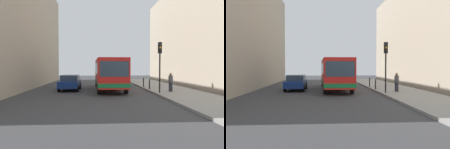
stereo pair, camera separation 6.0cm
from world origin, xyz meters
The scene contains 10 objects.
ground_plane centered at (0.00, 0.00, 0.00)m, with size 80.00×80.00×0.00m, color #38383A.
sidewalk centered at (5.40, 0.00, 0.07)m, with size 4.40×40.00×0.15m, color gray.
building_left centered at (-11.50, 4.00, 6.50)m, with size 7.00×32.00×13.00m, color #B2A38C.
building_right centered at (11.50, 4.00, 6.20)m, with size 7.00×32.00×12.40m, color #B2A38C.
bus centered at (-0.31, 2.29, 1.73)m, with size 2.74×11.07×3.00m.
car_beside_bus centered at (-4.10, 1.75, 0.78)m, with size 1.89×4.42×1.48m.
traffic_light centered at (3.55, -2.51, 3.01)m, with size 0.28×0.33×4.10m.
bollard_near centered at (3.45, 0.68, 0.62)m, with size 0.11×0.11×0.95m, color black.
bollard_mid centered at (3.45, 3.46, 0.62)m, with size 0.11×0.11×0.95m, color black.
pedestrian_near_signal centered at (4.77, -1.54, 0.93)m, with size 0.38×0.38×1.58m.
Camera 1 is at (-1.62, -21.18, 2.26)m, focal length 37.69 mm.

